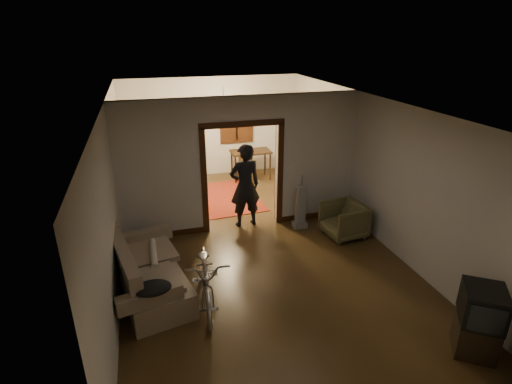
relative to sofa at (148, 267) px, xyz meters
name	(u,v)px	position (x,y,z in m)	size (l,w,h in m)	color
floor	(252,241)	(2.03, 1.14, -0.47)	(5.00, 8.50, 0.01)	#342310
ceiling	(251,102)	(2.03, 1.14, 2.33)	(5.00, 8.50, 0.01)	white
wall_back	(212,127)	(2.03, 5.39, 0.93)	(5.00, 0.02, 2.80)	beige
wall_left	(113,190)	(-0.47, 1.14, 0.93)	(0.02, 8.50, 2.80)	beige
wall_right	(369,165)	(4.53, 1.14, 0.93)	(0.02, 8.50, 2.80)	beige
partition_wall	(242,164)	(2.03, 1.89, 0.93)	(5.00, 0.14, 2.80)	beige
door_casing	(242,178)	(2.03, 1.89, 0.63)	(1.74, 0.20, 2.32)	#341A0B
far_window	(236,121)	(2.73, 5.35, 1.08)	(0.98, 0.06, 1.28)	black
chandelier	(224,104)	(2.03, 3.64, 1.88)	(0.24, 0.24, 0.24)	#FFE0A5
light_switch	(291,168)	(3.08, 1.82, 0.78)	(0.08, 0.01, 0.12)	silver
sofa	(148,267)	(0.00, 0.00, 0.00)	(0.92, 2.04, 0.94)	#71634B
rolled_paper	(153,253)	(0.10, 0.30, 0.06)	(0.11, 0.11, 0.86)	beige
jacket	(153,288)	(0.05, -0.91, 0.21)	(0.52, 0.39, 0.15)	black
bicycle	(207,276)	(0.86, -0.51, 0.00)	(0.62, 1.79, 0.94)	silver
armchair	(344,220)	(3.91, 0.87, -0.11)	(0.77, 0.79, 0.72)	brown
tv_stand	(475,335)	(4.08, -2.51, -0.23)	(0.54, 0.49, 0.49)	black
crt_tv	(483,306)	(4.08, -2.51, 0.25)	(0.56, 0.50, 0.48)	black
vacuum	(300,207)	(3.20, 1.48, 0.00)	(0.29, 0.23, 0.94)	gray
person	(245,186)	(2.09, 1.91, 0.45)	(0.67, 0.44, 1.83)	black
oriental_rug	(222,198)	(1.89, 3.50, -0.46)	(1.72, 2.26, 0.02)	maroon
locker	(173,152)	(0.85, 5.02, 0.40)	(0.87, 0.48, 1.75)	#232C1A
globe	(169,113)	(0.85, 5.02, 1.47)	(0.29, 0.29, 0.29)	#1E5972
desk	(251,165)	(2.97, 4.67, -0.06)	(1.10, 0.62, 0.82)	black
desk_chair	(244,167)	(2.71, 4.48, -0.04)	(0.38, 0.38, 0.86)	black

